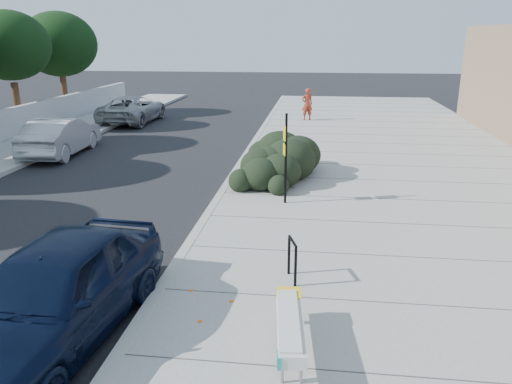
% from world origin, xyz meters
% --- Properties ---
extents(ground, '(120.00, 120.00, 0.00)m').
position_xyz_m(ground, '(0.00, 0.00, 0.00)').
color(ground, black).
rests_on(ground, ground).
extents(sidewalk_near, '(11.20, 50.00, 0.15)m').
position_xyz_m(sidewalk_near, '(5.60, 5.00, 0.07)').
color(sidewalk_near, gray).
rests_on(sidewalk_near, ground).
extents(curb_near, '(0.22, 50.00, 0.17)m').
position_xyz_m(curb_near, '(0.00, 5.00, 0.08)').
color(curb_near, '#9E9E99').
rests_on(curb_near, ground).
extents(tree_far_e, '(4.00, 4.00, 5.90)m').
position_xyz_m(tree_far_e, '(-12.50, 14.00, 4.18)').
color(tree_far_e, '#332114').
rests_on(tree_far_e, ground).
extents(tree_far_f, '(4.40, 4.40, 6.07)m').
position_xyz_m(tree_far_f, '(-12.50, 19.00, 4.19)').
color(tree_far_f, '#332114').
rests_on(tree_far_f, ground).
extents(bench, '(0.56, 1.92, 0.57)m').
position_xyz_m(bench, '(2.50, -3.61, 0.60)').
color(bench, gray).
rests_on(bench, sidewalk_near).
extents(bike_rack, '(0.20, 0.54, 0.82)m').
position_xyz_m(bike_rack, '(2.41, -1.34, 0.64)').
color(bike_rack, black).
rests_on(bike_rack, sidewalk_near).
extents(sign_post, '(0.12, 0.29, 2.51)m').
position_xyz_m(sign_post, '(1.95, 3.29, 1.58)').
color(sign_post, black).
rests_on(sign_post, sidewalk_near).
extents(hedge, '(3.57, 4.71, 1.58)m').
position_xyz_m(hedge, '(1.50, 6.10, 0.94)').
color(hedge, black).
rests_on(hedge, sidewalk_near).
extents(sedan_navy, '(2.34, 4.96, 1.64)m').
position_xyz_m(sedan_navy, '(-1.15, -3.51, 0.82)').
color(sedan_navy, black).
rests_on(sedan_navy, ground).
extents(wagon_silver, '(1.87, 4.71, 1.52)m').
position_xyz_m(wagon_silver, '(-7.50, 8.82, 0.76)').
color(wagon_silver, '#9F9FA4').
rests_on(wagon_silver, ground).
extents(suv_silver, '(2.56, 5.38, 1.48)m').
position_xyz_m(suv_silver, '(-7.50, 16.96, 0.74)').
color(suv_silver, gray).
rests_on(suv_silver, ground).
extents(pedestrian, '(0.75, 0.63, 1.75)m').
position_xyz_m(pedestrian, '(2.18, 18.11, 1.03)').
color(pedestrian, maroon).
rests_on(pedestrian, sidewalk_near).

